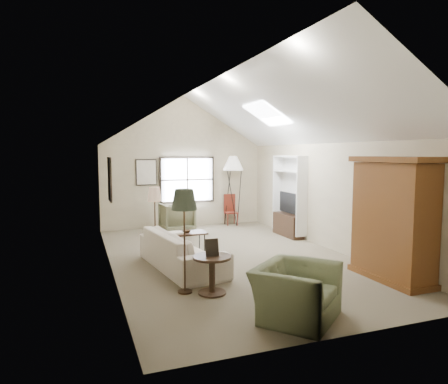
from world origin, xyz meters
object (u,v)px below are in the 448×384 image
object	(u,v)px
sofa	(182,250)
side_chair	(231,210)
coffee_table	(186,242)
side_table	(212,275)
armchair_far	(177,217)
armoire	(393,219)
armchair_near	(296,292)

from	to	relation	value
sofa	side_chair	world-z (taller)	side_chair
coffee_table	side_table	world-z (taller)	side_table
armchair_far	armoire	bearing A→B (deg)	111.47
armchair_near	coffee_table	bearing A→B (deg)	56.88
armchair_near	armchair_far	size ratio (longest dim) A/B	1.24
armchair_far	side_table	distance (m)	5.31
armoire	coffee_table	distance (m)	4.44
sofa	side_table	distance (m)	1.60
armchair_far	coffee_table	xyz separation A→B (m)	(-0.38, -2.49, -0.18)
side_chair	armchair_near	bearing A→B (deg)	-100.43
armchair_near	sofa	bearing A→B (deg)	67.06
armchair_far	sofa	bearing A→B (deg)	74.98
armoire	side_chair	world-z (taller)	armoire
armchair_far	side_chair	size ratio (longest dim) A/B	0.94
armchair_near	side_chair	world-z (taller)	side_chair
side_table	side_chair	size ratio (longest dim) A/B	0.64
armoire	armchair_near	xyz separation A→B (m)	(-2.49, -0.90, -0.73)
coffee_table	side_chair	distance (m)	3.67
side_table	armchair_far	bearing A→B (deg)	82.62
armoire	side_chair	size ratio (longest dim) A/B	2.27
coffee_table	sofa	bearing A→B (deg)	-108.99
armoire	sofa	world-z (taller)	armoire
armchair_far	side_chair	distance (m)	1.90
armchair_near	coffee_table	size ratio (longest dim) A/B	1.26
side_chair	armoire	bearing A→B (deg)	-79.53
sofa	coffee_table	bearing A→B (deg)	-27.20
sofa	side_chair	distance (m)	4.87
armchair_far	side_table	bearing A→B (deg)	79.64
armoire	armchair_near	distance (m)	2.74
armchair_near	armchair_far	xyz separation A→B (m)	(-0.10, 6.58, 0.05)
side_table	side_chair	bearing A→B (deg)	65.97
sofa	armchair_far	xyz separation A→B (m)	(0.78, 3.67, 0.05)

